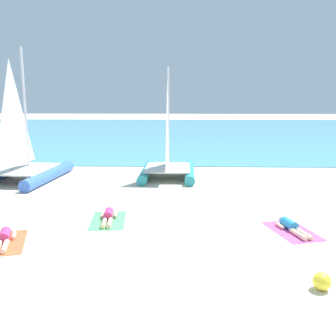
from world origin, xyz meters
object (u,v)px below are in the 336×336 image
object	(u,v)px
towel_left	(4,243)
towel_right	(292,231)
sunbather_middle	(108,216)
beach_ball	(322,281)
sunbather_left	(4,238)
sailboat_teal	(168,161)
sailboat_blue	(22,161)
towel_middle	(108,220)
sunbather_right	(291,226)

from	to	relation	value
towel_left	towel_right	xyz separation A→B (m)	(8.29, 1.17, 0.00)
sunbather_middle	beach_ball	bearing A→B (deg)	-44.57
sunbather_left	sunbather_middle	size ratio (longest dim) A/B	0.98
sailboat_teal	towel_right	distance (m)	8.50
towel_left	sunbather_left	xyz separation A→B (m)	(-0.02, 0.06, 0.13)
beach_ball	sailboat_teal	bearing A→B (deg)	108.07
sailboat_blue	sunbather_left	distance (m)	8.13
towel_right	sunbather_left	bearing A→B (deg)	-172.40
towel_middle	towel_right	xyz separation A→B (m)	(5.75, -0.82, 0.00)
sailboat_blue	sunbather_middle	bearing A→B (deg)	-41.59
sailboat_blue	sunbather_middle	world-z (taller)	sailboat_blue
sunbather_left	towel_middle	bearing A→B (deg)	20.07
sailboat_teal	towel_middle	world-z (taller)	sailboat_teal
towel_right	beach_ball	size ratio (longest dim) A/B	4.92
towel_middle	sunbather_right	bearing A→B (deg)	-7.50
sailboat_teal	sunbather_middle	distance (m)	6.84
sailboat_teal	sunbather_left	bearing A→B (deg)	-115.55
towel_middle	sunbather_middle	xyz separation A→B (m)	(-0.01, 0.07, 0.13)
sailboat_blue	towel_right	world-z (taller)	sailboat_blue
towel_left	sunbather_middle	xyz separation A→B (m)	(2.54, 2.06, 0.13)
towel_left	towel_right	world-z (taller)	same
sunbather_right	beach_ball	size ratio (longest dim) A/B	4.02
towel_left	sunbather_right	xyz separation A→B (m)	(8.27, 1.24, 0.13)
sailboat_blue	sunbather_middle	distance (m)	7.69
towel_left	sunbather_middle	bearing A→B (deg)	39.04
sailboat_blue	beach_ball	bearing A→B (deg)	-37.53
sailboat_blue	sunbather_right	world-z (taller)	sailboat_blue
towel_right	towel_left	bearing A→B (deg)	-171.95
towel_middle	towel_right	bearing A→B (deg)	-8.11
towel_middle	sunbather_left	bearing A→B (deg)	-143.05
beach_ball	sunbather_right	bearing A→B (deg)	83.77
sunbather_middle	towel_left	bearing A→B (deg)	-146.09
sailboat_teal	sunbather_left	world-z (taller)	sailboat_teal
sunbather_middle	beach_ball	xyz separation A→B (m)	(5.34, -4.39, 0.06)
towel_left	sunbather_middle	size ratio (longest dim) A/B	1.21
towel_middle	sunbather_middle	distance (m)	0.14
sailboat_teal	beach_ball	size ratio (longest dim) A/B	13.94
towel_left	towel_middle	distance (m)	3.23
sunbather_right	beach_ball	xyz separation A→B (m)	(-0.39, -3.57, 0.06)
sunbather_left	sunbather_middle	world-z (taller)	same
sailboat_blue	sunbather_left	size ratio (longest dim) A/B	4.04
sailboat_blue	towel_left	distance (m)	8.21
sunbather_left	beach_ball	xyz separation A→B (m)	(7.90, -2.40, 0.06)
towel_left	sunbather_left	size ratio (longest dim) A/B	1.23
sailboat_teal	towel_right	bearing A→B (deg)	-60.69
sailboat_teal	sunbather_right	distance (m)	8.42
sunbather_left	sunbather_right	bearing A→B (deg)	-8.82
towel_middle	beach_ball	bearing A→B (deg)	-39.04
towel_left	towel_middle	size ratio (longest dim) A/B	1.00
sunbather_left	sailboat_teal	bearing A→B (deg)	46.38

